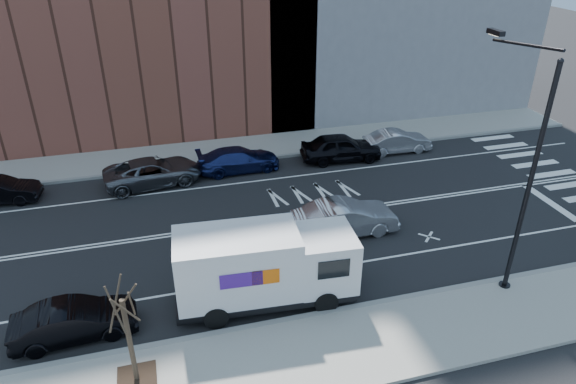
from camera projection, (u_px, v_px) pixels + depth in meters
ground at (284, 219)px, 24.87m from camera, size 120.00×120.00×0.00m
sidewalk_near at (351, 347)px, 17.36m from camera, size 44.00×3.60×0.15m
sidewalk_far at (248, 148)px, 32.32m from camera, size 44.00×3.60×0.15m
curb_near at (333, 312)px, 18.89m from camera, size 44.00×0.25×0.17m
curb_far at (254, 159)px, 30.78m from camera, size 44.00×0.25×0.17m
crosswalk at (561, 179)px, 28.61m from camera, size 3.00×14.00×0.01m
road_markings at (284, 219)px, 24.87m from camera, size 40.00×8.60×0.01m
streetlight at (523, 167)px, 18.23m from camera, size 0.44×4.02×9.34m
street_tree at (131, 349)px, 15.42m from camera, size 1.20×1.20×3.75m
fedex_van at (264, 266)px, 18.83m from camera, size 6.86×2.75×3.07m
far_parked_c at (153, 172)px, 27.82m from camera, size 5.47×3.08×1.44m
far_parked_d at (239, 159)px, 29.32m from camera, size 4.78×2.08×1.37m
far_parked_e at (341, 147)px, 30.54m from camera, size 4.92×2.30×1.63m
far_parked_f at (397, 141)px, 31.70m from camera, size 4.16×1.53×1.36m
driving_sedan at (345, 218)px, 23.39m from camera, size 4.85×1.74×1.59m
near_parked_rear_a at (74, 321)px, 17.59m from camera, size 4.22×1.71×1.36m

